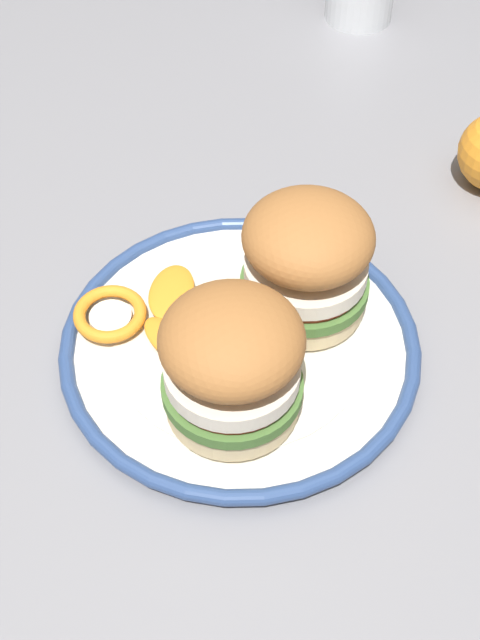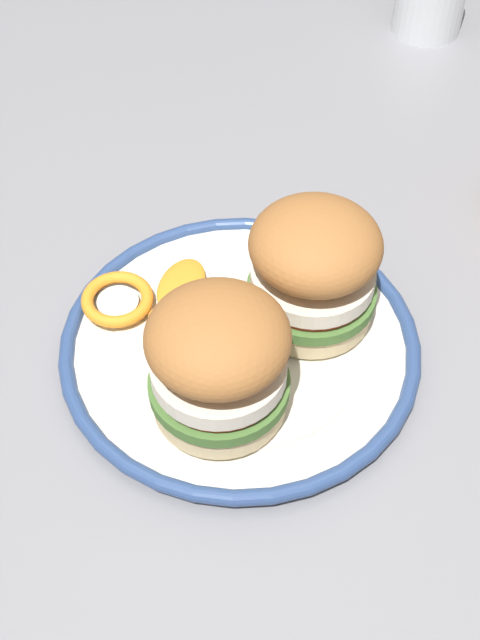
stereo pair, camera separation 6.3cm
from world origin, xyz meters
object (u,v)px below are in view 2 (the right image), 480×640
at_px(dinner_plate, 240,346).
at_px(sandwich_half_left, 314,267).
at_px(sandwich_half_right, 218,360).
at_px(dining_table, 257,469).

distance_m(dinner_plate, sandwich_half_left, 0.09).
xyz_separation_m(dinner_plate, sandwich_half_left, (-0.04, 0.05, 0.06)).
height_order(sandwich_half_left, sandwich_half_right, same).
distance_m(dining_table, sandwich_half_left, 0.19).
distance_m(dining_table, sandwich_half_right, 0.18).
height_order(dining_table, dinner_plate, dinner_plate).
bearing_deg(sandwich_half_left, dining_table, -16.79).
height_order(dining_table, sandwich_half_right, sandwich_half_right).
height_order(dinner_plate, sandwich_half_left, sandwich_half_left).
bearing_deg(dining_table, dinner_plate, -148.30).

